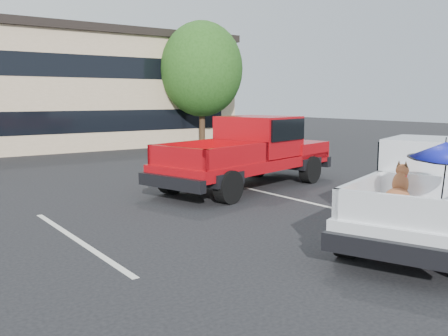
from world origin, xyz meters
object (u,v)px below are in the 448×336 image
Objects in this scene: tree_back at (93,70)px; red_pickup at (255,148)px; tree_right at (202,69)px; silver_pickup at (436,183)px.

tree_back reaches higher than red_pickup.
tree_right is at bearing 49.51° from red_pickup.
tree_back is at bearing 110.56° from tree_right.
silver_pickup is at bearing -111.06° from red_pickup.
tree_right is 1.13× the size of silver_pickup.
tree_back is 1.05× the size of red_pickup.
silver_pickup is (-3.32, -25.76, -3.36)m from tree_back.
red_pickup reaches higher than silver_pickup.
silver_pickup is 0.89× the size of red_pickup.
red_pickup is (-2.57, -19.39, -3.26)m from tree_back.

